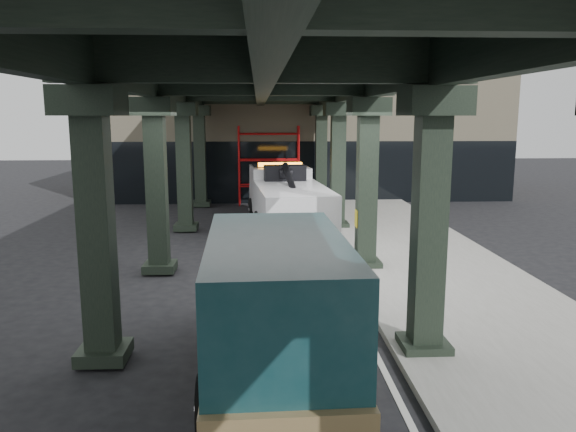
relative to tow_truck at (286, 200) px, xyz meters
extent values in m
plane|color=black|center=(-0.52, -7.21, -1.34)|extent=(90.00, 90.00, 0.00)
cube|color=gray|center=(3.98, -5.21, -1.27)|extent=(5.00, 40.00, 0.15)
cube|color=silver|center=(1.18, -5.21, -1.33)|extent=(0.12, 38.00, 0.01)
cube|color=black|center=(2.08, -11.21, 1.16)|extent=(0.55, 0.55, 5.00)
cube|color=black|center=(2.08, -11.21, 3.41)|extent=(1.10, 1.10, 0.50)
cube|color=black|center=(2.08, -11.21, -1.16)|extent=(0.90, 0.90, 0.24)
cube|color=black|center=(2.08, -5.21, 1.16)|extent=(0.55, 0.55, 5.00)
cube|color=black|center=(2.08, -5.21, 3.41)|extent=(1.10, 1.10, 0.50)
cube|color=black|center=(2.08, -5.21, -1.16)|extent=(0.90, 0.90, 0.24)
cube|color=black|center=(2.08, 0.79, 1.16)|extent=(0.55, 0.55, 5.00)
cube|color=black|center=(2.08, 0.79, 3.41)|extent=(1.10, 1.10, 0.50)
cube|color=black|center=(2.08, 0.79, -1.16)|extent=(0.90, 0.90, 0.24)
cube|color=black|center=(2.08, 6.79, 1.16)|extent=(0.55, 0.55, 5.00)
cube|color=black|center=(2.08, 6.79, 3.41)|extent=(1.10, 1.10, 0.50)
cube|color=black|center=(2.08, 6.79, -1.16)|extent=(0.90, 0.90, 0.24)
cube|color=black|center=(-3.92, -11.21, 1.16)|extent=(0.55, 0.55, 5.00)
cube|color=black|center=(-3.92, -11.21, 3.41)|extent=(1.10, 1.10, 0.50)
cube|color=black|center=(-3.92, -11.21, -1.16)|extent=(0.90, 0.90, 0.24)
cube|color=black|center=(-3.92, -5.21, 1.16)|extent=(0.55, 0.55, 5.00)
cube|color=black|center=(-3.92, -5.21, 3.41)|extent=(1.10, 1.10, 0.50)
cube|color=black|center=(-3.92, -5.21, -1.16)|extent=(0.90, 0.90, 0.24)
cube|color=black|center=(-3.92, 0.79, 1.16)|extent=(0.55, 0.55, 5.00)
cube|color=black|center=(-3.92, 0.79, 3.41)|extent=(1.10, 1.10, 0.50)
cube|color=black|center=(-3.92, 0.79, -1.16)|extent=(0.90, 0.90, 0.24)
cube|color=black|center=(-3.92, 6.79, 1.16)|extent=(0.55, 0.55, 5.00)
cube|color=black|center=(-3.92, 6.79, 3.41)|extent=(1.10, 1.10, 0.50)
cube|color=black|center=(-3.92, 6.79, -1.16)|extent=(0.90, 0.90, 0.24)
cube|color=black|center=(2.08, -5.21, 4.21)|extent=(0.35, 32.00, 1.10)
cube|color=black|center=(-3.92, -5.21, 4.21)|extent=(0.35, 32.00, 1.10)
cube|color=black|center=(-0.92, -5.21, 4.21)|extent=(0.35, 32.00, 1.10)
cube|color=black|center=(-0.92, -5.21, 4.91)|extent=(7.40, 32.00, 0.30)
cube|color=#C6B793|center=(1.48, 12.79, 2.66)|extent=(22.00, 10.00, 8.00)
cylinder|color=red|center=(-2.02, 7.69, 0.66)|extent=(0.08, 0.08, 4.00)
cylinder|color=red|center=(-2.02, 6.89, 0.66)|extent=(0.08, 0.08, 4.00)
cylinder|color=red|center=(0.98, 7.69, 0.66)|extent=(0.08, 0.08, 4.00)
cylinder|color=red|center=(0.98, 6.89, 0.66)|extent=(0.08, 0.08, 4.00)
cylinder|color=red|center=(-0.52, 7.69, -0.34)|extent=(3.00, 0.08, 0.08)
cylinder|color=red|center=(-0.52, 7.69, 0.96)|extent=(3.00, 0.08, 0.08)
cylinder|color=red|center=(-0.52, 7.69, 2.26)|extent=(3.00, 0.08, 0.08)
cube|color=black|center=(0.04, -0.51, -0.65)|extent=(1.63, 7.50, 0.25)
cube|color=white|center=(-0.17, 2.01, 0.20)|extent=(2.53, 2.57, 1.79)
cube|color=white|center=(-0.26, 3.04, -0.30)|extent=(2.38, 0.89, 0.89)
cube|color=black|center=(-0.20, 2.25, 0.69)|extent=(2.29, 1.47, 0.84)
cube|color=white|center=(0.14, -1.65, 0.00)|extent=(2.80, 5.15, 1.39)
cube|color=orange|center=(-0.16, 1.81, 1.19)|extent=(1.80, 0.43, 0.16)
cube|color=black|center=(-0.03, 0.33, 0.99)|extent=(1.63, 0.73, 0.60)
cylinder|color=black|center=(0.13, -1.45, 0.74)|extent=(0.54, 3.48, 1.33)
cube|color=black|center=(0.36, -4.17, -0.99)|extent=(0.42, 1.41, 0.18)
cube|color=black|center=(0.42, -4.86, -1.04)|extent=(1.60, 0.38, 0.18)
cylinder|color=black|center=(-1.29, 2.21, -0.79)|extent=(0.44, 1.12, 1.09)
cylinder|color=silver|center=(-1.29, 2.21, -0.79)|extent=(0.44, 0.63, 0.60)
cylinder|color=black|center=(0.89, 2.40, -0.79)|extent=(0.44, 1.12, 1.09)
cylinder|color=silver|center=(0.89, 2.40, -0.79)|extent=(0.44, 0.63, 0.60)
cylinder|color=black|center=(-1.00, -1.05, -0.79)|extent=(0.44, 1.12, 1.09)
cylinder|color=silver|center=(-1.00, -1.05, -0.79)|extent=(0.44, 0.63, 0.60)
cylinder|color=black|center=(1.17, -0.86, -0.79)|extent=(0.44, 1.12, 1.09)
cylinder|color=silver|center=(1.17, -0.86, -0.79)|extent=(0.44, 0.63, 0.60)
cylinder|color=black|center=(-0.89, -2.34, -0.79)|extent=(0.44, 1.12, 1.09)
cylinder|color=silver|center=(-0.89, -2.34, -0.79)|extent=(0.44, 0.63, 0.60)
cylinder|color=black|center=(1.28, -2.15, -0.79)|extent=(0.44, 1.12, 1.09)
cylinder|color=silver|center=(1.28, -2.15, -0.79)|extent=(0.44, 0.63, 0.60)
cube|color=#10363B|center=(-0.83, -9.14, -0.31)|extent=(2.25, 1.25, 0.97)
cube|color=#10363B|center=(-0.75, -12.11, 0.12)|extent=(2.41, 4.93, 2.11)
cube|color=olive|center=(-0.76, -11.68, -0.75)|extent=(2.49, 6.11, 0.38)
cube|color=black|center=(-0.82, -9.58, 0.55)|extent=(2.12, 0.53, 0.90)
cube|color=black|center=(-0.76, -11.79, 0.66)|extent=(2.41, 3.95, 0.59)
cube|color=silver|center=(-0.85, -8.57, -0.75)|extent=(2.16, 0.19, 0.32)
cylinder|color=black|center=(-1.91, -9.23, -0.89)|extent=(0.33, 0.92, 0.91)
cylinder|color=silver|center=(-1.91, -9.23, -0.89)|extent=(0.36, 0.51, 0.50)
cylinder|color=black|center=(0.25, -9.17, -0.89)|extent=(0.33, 0.92, 0.91)
cylinder|color=silver|center=(0.25, -9.17, -0.89)|extent=(0.36, 0.51, 0.50)
cylinder|color=black|center=(-1.78, -13.76, -0.89)|extent=(0.33, 0.92, 0.91)
cylinder|color=silver|center=(-1.78, -13.76, -0.89)|extent=(0.36, 0.51, 0.50)
cylinder|color=black|center=(0.38, -13.70, -0.89)|extent=(0.33, 0.92, 0.91)
cylinder|color=silver|center=(0.38, -13.70, -0.89)|extent=(0.36, 0.51, 0.50)
camera|label=1|loc=(-1.03, -21.14, 3.16)|focal=35.00mm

